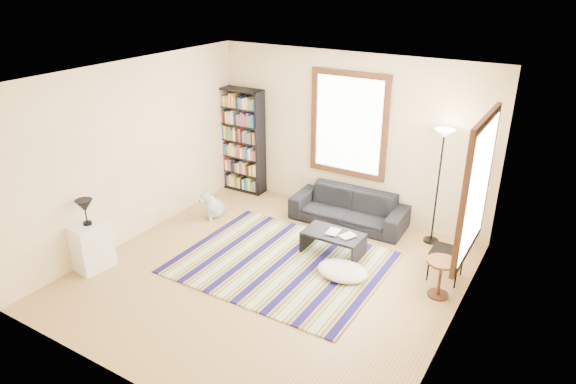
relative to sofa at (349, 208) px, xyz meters
The scene contains 21 objects.
floor 2.09m from the sofa, 97.36° to the right, with size 5.00×5.00×0.10m, color tan.
ceiling 3.29m from the sofa, 97.36° to the right, with size 5.00×5.00×0.10m, color white.
wall_back 1.25m from the sofa, 117.92° to the left, with size 5.00×0.10×2.80m, color #FFDFAB.
wall_front 4.74m from the sofa, 93.30° to the right, with size 5.00×0.10×2.80m, color #FFDFAB.
wall_left 3.66m from the sofa, 143.94° to the right, with size 0.10×5.00×2.80m, color #FFDFAB.
wall_right 3.27m from the sofa, 41.90° to the right, with size 0.10×5.00×2.80m, color #FFDFAB.
window_back 1.41m from the sofa, 122.25° to the left, with size 1.20×0.06×1.60m, color white.
window_right 2.86m from the sofa, 29.55° to the right, with size 0.06×1.20×1.60m, color white.
rug 1.75m from the sofa, 99.74° to the right, with size 2.95×2.36×0.02m, color #110D44.
sofa is the anchor object (origin of this frame).
bookshelf 2.52m from the sofa, behind, with size 0.90×0.30×2.00m, color black.
coffee_table 1.10m from the sofa, 77.22° to the right, with size 0.90×0.50×0.36m, color black.
book_a 1.08m from the sofa, 82.41° to the right, with size 0.24×0.18×0.02m, color beige.
book_b 1.09m from the sofa, 68.93° to the right, with size 0.17×0.24×0.02m, color beige.
floor_cushion 1.70m from the sofa, 67.64° to the right, with size 0.74×0.55×0.18m, color white.
floor_lamp 1.56m from the sofa, ahead, with size 0.30×0.30×1.86m, color black, non-canonical shape.
side_table 2.34m from the sofa, 34.24° to the right, with size 0.40×0.40×0.54m, color #4A2212.
folding_chair 2.07m from the sofa, 24.28° to the right, with size 0.42×0.40×0.86m, color black.
white_cabinet 4.11m from the sofa, 128.61° to the right, with size 0.38×0.50×0.70m, color white.
table_lamp 4.15m from the sofa, 128.61° to the right, with size 0.24×0.24×0.38m, color black, non-canonical shape.
dog 2.33m from the sofa, 154.58° to the right, with size 0.38×0.53×0.53m, color silver, non-canonical shape.
Camera 1 is at (3.45, -5.20, 4.02)m, focal length 32.00 mm.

